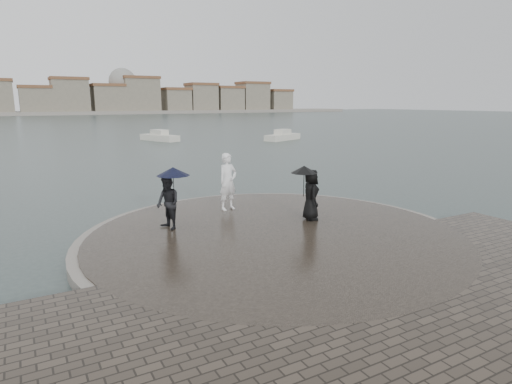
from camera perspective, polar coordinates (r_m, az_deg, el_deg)
ground at (r=11.39m, az=12.10°, el=-11.57°), size 400.00×400.00×0.00m
kerb_ring at (r=13.97m, az=2.62°, el=-6.15°), size 12.50×12.50×0.32m
quay_tip at (r=13.96m, az=2.62°, el=-6.07°), size 11.90×11.90×0.36m
statue at (r=16.57m, az=-3.76°, el=1.39°), size 0.91×0.71×2.22m
visitor_left at (r=14.29m, az=-11.50°, el=-0.39°), size 1.23×1.15×2.04m
visitor_right at (r=15.22m, az=7.15°, el=0.31°), size 1.15×1.09×1.95m
far_skyline at (r=168.48m, az=-29.50°, el=10.80°), size 260.00×20.00×37.00m
boats at (r=48.27m, az=-16.11°, el=6.58°), size 41.67×11.09×1.50m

